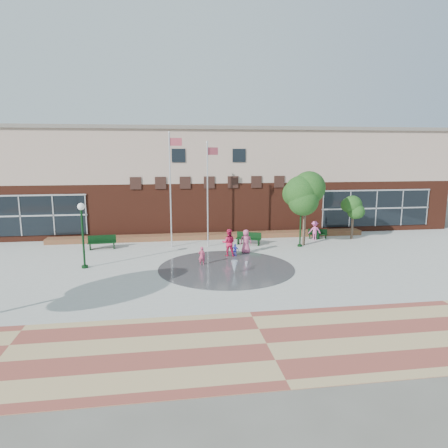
{
  "coord_description": "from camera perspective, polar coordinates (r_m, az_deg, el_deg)",
  "views": [
    {
      "loc": [
        -3.6,
        -20.56,
        7.11
      ],
      "look_at": [
        0.0,
        4.0,
        2.6
      ],
      "focal_mm": 32.0,
      "sensor_mm": 36.0,
      "label": 1
    }
  ],
  "objects": [
    {
      "name": "plaza_concrete",
      "position": [
        25.82,
        0.0,
        -5.68
      ],
      "size": [
        46.0,
        18.0,
        0.01
      ],
      "primitive_type": "cube",
      "color": "#A8A8A0",
      "rests_on": "ground"
    },
    {
      "name": "person_bench",
      "position": [
        33.37,
        12.81,
        -0.91
      ],
      "size": [
        1.05,
        0.67,
        1.54
      ],
      "primitive_type": "imported",
      "rotation": [
        0.0,
        0.0,
        3.04
      ],
      "color": "#E957A8",
      "rests_on": "ground"
    },
    {
      "name": "bench_mid",
      "position": [
        30.9,
        3.52,
        -2.43
      ],
      "size": [
        1.98,
        1.29,
        0.97
      ],
      "rotation": [
        0.0,
        0.0,
        -0.43
      ],
      "color": "black",
      "rests_on": "ground"
    },
    {
      "name": "trash_can",
      "position": [
        33.69,
        13.08,
        -1.36
      ],
      "size": [
        0.55,
        0.55,
        0.9
      ],
      "color": "black",
      "rests_on": "ground"
    },
    {
      "name": "lamp_right",
      "position": [
        30.43,
        10.91,
        1.16
      ],
      "size": [
        0.4,
        0.4,
        3.82
      ],
      "color": "black",
      "rests_on": "ground"
    },
    {
      "name": "flower_bed",
      "position": [
        33.13,
        -1.91,
        -2.1
      ],
      "size": [
        26.0,
        1.2,
        0.4
      ],
      "primitive_type": "cube",
      "color": "#A8262A",
      "rests_on": "ground"
    },
    {
      "name": "paver_band",
      "position": [
        15.72,
        6.07,
        -16.64
      ],
      "size": [
        46.0,
        6.0,
        0.01
      ],
      "primitive_type": "cube",
      "color": "#984437",
      "rests_on": "ground"
    },
    {
      "name": "flagpole_right",
      "position": [
        29.66,
        -2.29,
        5.04
      ],
      "size": [
        0.91,
        0.42,
        7.87
      ],
      "rotation": [
        0.0,
        0.0,
        0.38
      ],
      "color": "silver",
      "rests_on": "ground"
    },
    {
      "name": "flagpole_left",
      "position": [
        29.76,
        -7.6,
        5.69
      ],
      "size": [
        1.0,
        0.19,
        8.56
      ],
      "rotation": [
        0.0,
        0.0,
        0.11
      ],
      "color": "silver",
      "rests_on": "ground"
    },
    {
      "name": "bench_left",
      "position": [
        30.83,
        -17.02,
        -2.87
      ],
      "size": [
        2.06,
        0.73,
        1.02
      ],
      "rotation": [
        0.0,
        0.0,
        0.08
      ],
      "color": "black",
      "rests_on": "ground"
    },
    {
      "name": "bench_right",
      "position": [
        33.94,
        13.22,
        -1.63
      ],
      "size": [
        1.62,
        0.82,
        0.79
      ],
      "rotation": [
        0.0,
        0.0,
        -0.26
      ],
      "color": "black",
      "rests_on": "ground"
    },
    {
      "name": "adult_red",
      "position": [
        27.4,
        0.66,
        -2.7
      ],
      "size": [
        1.03,
        0.86,
        1.9
      ],
      "primitive_type": "imported",
      "rotation": [
        0.0,
        0.0,
        2.98
      ],
      "color": "#CF1A47",
      "rests_on": "ground"
    },
    {
      "name": "child_blue",
      "position": [
        27.37,
        1.61,
        -3.79
      ],
      "size": [
        0.57,
        0.42,
        0.9
      ],
      "primitive_type": "imported",
      "rotation": [
        0.0,
        0.0,
        2.69
      ],
      "color": "#2B31C4",
      "rests_on": "ground"
    },
    {
      "name": "library_building",
      "position": [
        38.28,
        -2.94,
        6.6
      ],
      "size": [
        44.4,
        10.4,
        9.2
      ],
      "color": "#532216",
      "rests_on": "ground"
    },
    {
      "name": "lamp_left",
      "position": [
        25.75,
        -19.57,
        -0.55
      ],
      "size": [
        0.43,
        0.43,
        4.07
      ],
      "color": "black",
      "rests_on": "ground"
    },
    {
      "name": "child_splash",
      "position": [
        25.39,
        -3.19,
        -4.58
      ],
      "size": [
        0.44,
        0.29,
        1.2
      ],
      "primitive_type": "imported",
      "rotation": [
        0.0,
        0.0,
        3.13
      ],
      "color": "#C33B5F",
      "rests_on": "ground"
    },
    {
      "name": "water_jet_b",
      "position": [
        24.73,
        3.19,
        -6.42
      ],
      "size": [
        0.2,
        0.2,
        0.44
      ],
      "primitive_type": "cone",
      "rotation": [
        3.14,
        0.0,
        0.0
      ],
      "color": "white",
      "rests_on": "ground"
    },
    {
      "name": "tree_small_right",
      "position": [
        34.08,
        17.99,
        2.37
      ],
      "size": [
        2.17,
        2.17,
        3.71
      ],
      "color": "#463429",
      "rests_on": "ground"
    },
    {
      "name": "tree_mid",
      "position": [
        30.78,
        11.54,
        4.25
      ],
      "size": [
        3.24,
        3.24,
        5.46
      ],
      "color": "#463429",
      "rests_on": "ground"
    },
    {
      "name": "ground",
      "position": [
        22.05,
        1.52,
        -8.52
      ],
      "size": [
        120.0,
        120.0,
        0.0
      ],
      "primitive_type": "plane",
      "color": "#666056",
      "rests_on": "ground"
    },
    {
      "name": "water_jet_a",
      "position": [
        23.74,
        1.48,
        -7.13
      ],
      "size": [
        0.4,
        0.4,
        0.77
      ],
      "primitive_type": "cone",
      "rotation": [
        3.14,
        0.0,
        0.0
      ],
      "color": "white",
      "rests_on": "ground"
    },
    {
      "name": "adult_pink",
      "position": [
        28.26,
        3.15,
        -2.51
      ],
      "size": [
        0.92,
        0.69,
        1.71
      ],
      "primitive_type": "imported",
      "rotation": [
        0.0,
        0.0,
        2.95
      ],
      "color": "#BF4E75",
      "rests_on": "ground"
    },
    {
      "name": "splash_pad",
      "position": [
        24.87,
        0.34,
        -6.31
      ],
      "size": [
        8.4,
        8.4,
        0.01
      ],
      "primitive_type": "cylinder",
      "color": "#383A3D",
      "rests_on": "ground"
    }
  ]
}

